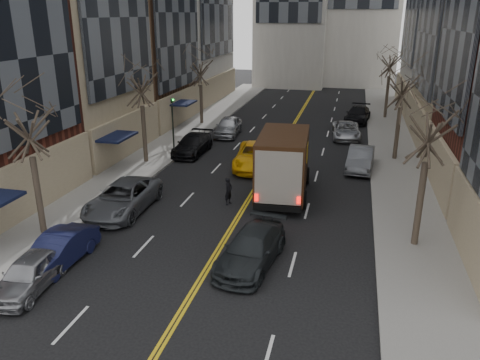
{
  "coord_description": "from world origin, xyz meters",
  "views": [
    {
      "loc": [
        5.51,
        -9.94,
        10.3
      ],
      "look_at": [
        0.16,
        12.05,
        2.2
      ],
      "focal_mm": 35.0,
      "sensor_mm": 36.0,
      "label": 1
    }
  ],
  "objects_px": {
    "observer_sedan": "(251,249)",
    "taxi": "(256,156)",
    "ups_truck": "(284,164)",
    "pedestrian": "(228,191)"
  },
  "relations": [
    {
      "from": "pedestrian",
      "to": "taxi",
      "type": "bearing_deg",
      "value": 17.26
    },
    {
      "from": "pedestrian",
      "to": "observer_sedan",
      "type": "bearing_deg",
      "value": -138.62
    },
    {
      "from": "observer_sedan",
      "to": "pedestrian",
      "type": "distance_m",
      "value": 6.9
    },
    {
      "from": "observer_sedan",
      "to": "taxi",
      "type": "height_order",
      "value": "taxi"
    },
    {
      "from": "ups_truck",
      "to": "taxi",
      "type": "bearing_deg",
      "value": 115.03
    },
    {
      "from": "observer_sedan",
      "to": "pedestrian",
      "type": "relative_size",
      "value": 3.33
    },
    {
      "from": "taxi",
      "to": "pedestrian",
      "type": "relative_size",
      "value": 3.78
    },
    {
      "from": "observer_sedan",
      "to": "ups_truck",
      "type": "bearing_deg",
      "value": 97.1
    },
    {
      "from": "ups_truck",
      "to": "observer_sedan",
      "type": "xyz_separation_m",
      "value": [
        -0.08,
        -8.46,
        -1.23
      ]
    },
    {
      "from": "observer_sedan",
      "to": "pedestrian",
      "type": "xyz_separation_m",
      "value": [
        -2.71,
        6.34,
        0.06
      ]
    }
  ]
}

